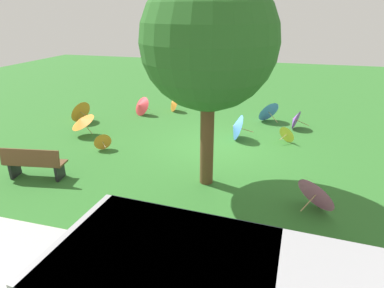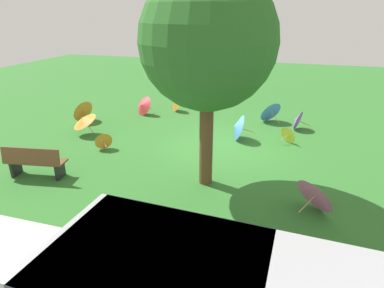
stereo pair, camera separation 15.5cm
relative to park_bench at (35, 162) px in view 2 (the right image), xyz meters
name	(u,v)px [view 2 (the right image)]	position (x,y,z in m)	size (l,w,h in m)	color
ground	(218,148)	(-4.27, -3.33, -0.47)	(40.00, 40.00, 0.00)	#2D6B28
park_bench	(35,162)	(0.00, 0.00, 0.00)	(1.66, 0.73, 0.90)	brown
shade_tree	(208,42)	(-4.43, -1.04, 3.06)	(3.12, 3.12, 5.11)	brown
parasol_blue_0	(237,127)	(-4.71, -4.30, -0.01)	(0.96, 0.99, 0.92)	tan
parasol_orange_0	(103,141)	(-0.70, -2.25, -0.18)	(0.55, 0.56, 0.57)	tan
parasol_orange_1	(175,103)	(-1.52, -6.95, -0.10)	(0.81, 0.80, 0.73)	tan
parasol_pink_0	(317,194)	(-7.11, -0.44, -0.01)	(1.11, 1.09, 0.91)	tan
parasol_red_0	(143,105)	(-0.36, -6.05, -0.05)	(1.02, 0.94, 0.83)	tan
parasol_orange_2	(82,110)	(1.63, -4.55, -0.01)	(0.88, 1.01, 0.90)	tan
parasol_blue_2	(270,111)	(-5.66, -6.64, -0.02)	(1.06, 1.05, 0.89)	tan
parasol_yellow_3	(289,135)	(-6.46, -4.49, -0.16)	(0.65, 0.61, 0.60)	tan
parasol_orange_3	(83,120)	(0.63, -3.19, 0.11)	(1.25, 1.25, 0.87)	tan
parasol_purple_2	(297,120)	(-6.71, -6.00, -0.10)	(0.79, 0.79, 0.74)	tan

